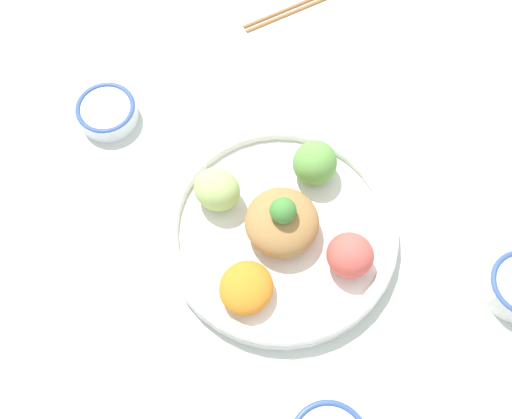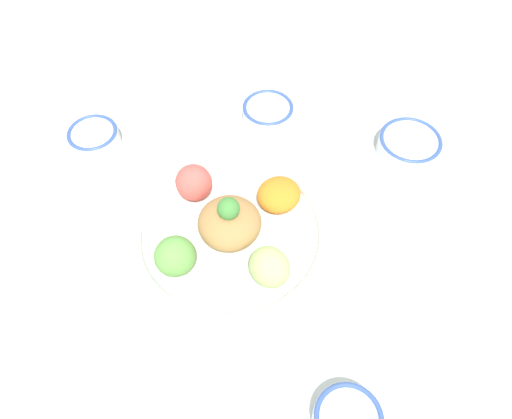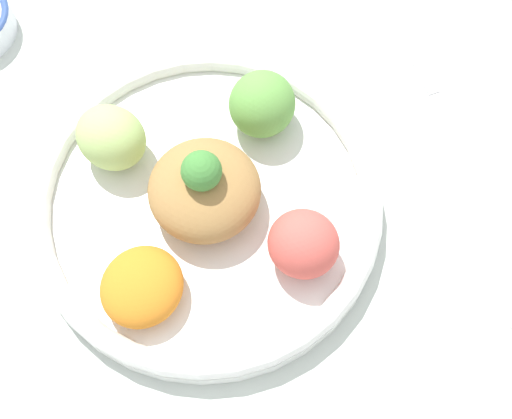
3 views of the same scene
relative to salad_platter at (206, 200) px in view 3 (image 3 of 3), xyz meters
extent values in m
plane|color=silver|center=(0.03, -0.03, -0.03)|extent=(2.40, 2.40, 0.00)
cylinder|color=white|center=(0.00, 0.00, -0.02)|extent=(0.32, 0.32, 0.02)
torus|color=white|center=(0.00, 0.00, 0.00)|extent=(0.32, 0.32, 0.02)
ellipsoid|color=#6BAD4C|center=(0.10, -0.01, 0.03)|extent=(0.07, 0.07, 0.06)
ellipsoid|color=#B7DB7A|center=(0.01, 0.10, 0.02)|extent=(0.07, 0.07, 0.06)
ellipsoid|color=orange|center=(-0.10, 0.01, 0.01)|extent=(0.08, 0.08, 0.04)
ellipsoid|color=#E55B51|center=(-0.01, -0.10, 0.02)|extent=(0.07, 0.07, 0.06)
ellipsoid|color=#AD7F47|center=(0.00, 0.00, 0.02)|extent=(0.10, 0.10, 0.06)
sphere|color=#478E3D|center=(0.00, 0.00, 0.06)|extent=(0.04, 0.04, 0.04)
cube|color=white|center=(0.23, -0.13, -0.02)|extent=(0.06, 0.06, 0.01)
ellipsoid|color=white|center=(0.19, -0.17, -0.02)|extent=(0.07, 0.06, 0.01)
camera|label=1|loc=(-0.30, -0.07, 0.76)|focal=42.00mm
camera|label=2|loc=(0.28, 0.33, 0.67)|focal=35.00mm
camera|label=3|loc=(-0.22, -0.14, 0.59)|focal=50.00mm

